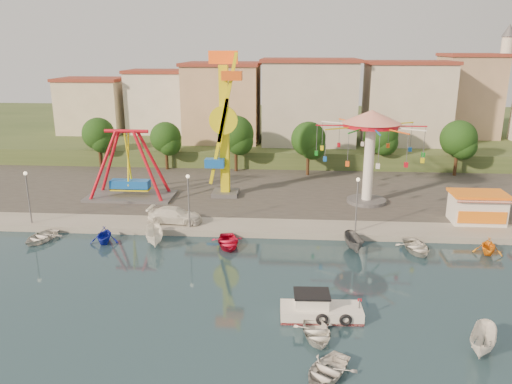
# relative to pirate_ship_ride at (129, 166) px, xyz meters

# --- Properties ---
(ground) EXTENTS (200.00, 200.00, 0.00)m
(ground) POSITION_rel_pirate_ship_ride_xyz_m (16.82, -22.23, -4.39)
(ground) COLOR #152D3A
(ground) RESTS_ON ground
(quay_deck) EXTENTS (200.00, 100.00, 0.60)m
(quay_deck) POSITION_rel_pirate_ship_ride_xyz_m (16.82, 39.77, -4.09)
(quay_deck) COLOR #9E998E
(quay_deck) RESTS_ON ground
(asphalt_pad) EXTENTS (90.00, 28.00, 0.01)m
(asphalt_pad) POSITION_rel_pirate_ship_ride_xyz_m (16.82, 7.77, -3.79)
(asphalt_pad) COLOR #4C4944
(asphalt_pad) RESTS_ON quay_deck
(hill_terrace) EXTENTS (200.00, 60.00, 3.00)m
(hill_terrace) POSITION_rel_pirate_ship_ride_xyz_m (16.82, 44.77, -2.89)
(hill_terrace) COLOR #384C26
(hill_terrace) RESTS_ON ground
(pirate_ship_ride) EXTENTS (10.00, 5.00, 8.00)m
(pirate_ship_ride) POSITION_rel_pirate_ship_ride_xyz_m (0.00, 0.00, 0.00)
(pirate_ship_ride) COLOR #59595E
(pirate_ship_ride) RESTS_ON quay_deck
(kamikaze_tower) EXTENTS (3.76, 3.10, 16.50)m
(kamikaze_tower) POSITION_rel_pirate_ship_ride_xyz_m (11.00, 1.51, 4.21)
(kamikaze_tower) COLOR #59595E
(kamikaze_tower) RESTS_ON quay_deck
(wave_swinger) EXTENTS (11.60, 11.60, 10.40)m
(wave_swinger) POSITION_rel_pirate_ship_ride_xyz_m (27.12, 0.05, 3.80)
(wave_swinger) COLOR #59595E
(wave_swinger) RESTS_ON quay_deck
(booth_left) EXTENTS (5.40, 3.78, 3.08)m
(booth_left) POSITION_rel_pirate_ship_ride_xyz_m (37.18, -5.75, -2.23)
(booth_left) COLOR white
(booth_left) RESTS_ON quay_deck
(lamp_post_0) EXTENTS (0.14, 0.14, 5.00)m
(lamp_post_0) POSITION_rel_pirate_ship_ride_xyz_m (-7.18, -9.23, -1.29)
(lamp_post_0) COLOR #59595E
(lamp_post_0) RESTS_ON quay_deck
(lamp_post_1) EXTENTS (0.14, 0.14, 5.00)m
(lamp_post_1) POSITION_rel_pirate_ship_ride_xyz_m (8.82, -9.23, -1.29)
(lamp_post_1) COLOR #59595E
(lamp_post_1) RESTS_ON quay_deck
(lamp_post_2) EXTENTS (0.14, 0.14, 5.00)m
(lamp_post_2) POSITION_rel_pirate_ship_ride_xyz_m (24.82, -9.23, -1.29)
(lamp_post_2) COLOR #59595E
(lamp_post_2) RESTS_ON quay_deck
(tree_0) EXTENTS (4.60, 4.60, 7.19)m
(tree_0) POSITION_rel_pirate_ship_ride_xyz_m (-9.18, 14.74, 1.08)
(tree_0) COLOR #382314
(tree_0) RESTS_ON quay_deck
(tree_1) EXTENTS (4.35, 4.35, 6.80)m
(tree_1) POSITION_rel_pirate_ship_ride_xyz_m (0.82, 14.01, 0.81)
(tree_1) COLOR #382314
(tree_1) RESTS_ON quay_deck
(tree_2) EXTENTS (5.02, 5.02, 7.85)m
(tree_2) POSITION_rel_pirate_ship_ride_xyz_m (10.82, 13.58, 1.52)
(tree_2) COLOR #382314
(tree_2) RESTS_ON quay_deck
(tree_3) EXTENTS (4.68, 4.68, 7.32)m
(tree_3) POSITION_rel_pirate_ship_ride_xyz_m (20.82, 12.13, 1.16)
(tree_3) COLOR #382314
(tree_3) RESTS_ON quay_deck
(tree_4) EXTENTS (4.86, 4.86, 7.60)m
(tree_4) POSITION_rel_pirate_ship_ride_xyz_m (30.82, 15.12, 1.35)
(tree_4) COLOR #382314
(tree_4) RESTS_ON quay_deck
(tree_5) EXTENTS (4.83, 4.83, 7.54)m
(tree_5) POSITION_rel_pirate_ship_ride_xyz_m (40.82, 13.30, 1.31)
(tree_5) COLOR #382314
(tree_5) RESTS_ON quay_deck
(building_0) EXTENTS (9.26, 9.53, 11.87)m
(building_0) POSITION_rel_pirate_ship_ride_xyz_m (-16.55, 23.83, 4.54)
(building_0) COLOR beige
(building_0) RESTS_ON hill_terrace
(building_1) EXTENTS (12.33, 9.01, 8.63)m
(building_1) POSITION_rel_pirate_ship_ride_xyz_m (-4.51, 29.15, 2.92)
(building_1) COLOR silver
(building_1) RESTS_ON hill_terrace
(building_2) EXTENTS (11.95, 9.28, 11.23)m
(building_2) POSITION_rel_pirate_ship_ride_xyz_m (8.63, 29.73, 4.22)
(building_2) COLOR tan
(building_2) RESTS_ON hill_terrace
(building_3) EXTENTS (12.59, 10.50, 9.20)m
(building_3) POSITION_rel_pirate_ship_ride_xyz_m (22.42, 26.57, 3.20)
(building_3) COLOR beige
(building_3) RESTS_ON hill_terrace
(building_4) EXTENTS (10.75, 9.23, 9.24)m
(building_4) POSITION_rel_pirate_ship_ride_xyz_m (35.89, 29.97, 3.22)
(building_4) COLOR beige
(building_4) RESTS_ON hill_terrace
(building_5) EXTENTS (12.77, 10.96, 11.21)m
(building_5) POSITION_rel_pirate_ship_ride_xyz_m (49.18, 28.10, 4.21)
(building_5) COLOR tan
(building_5) RESTS_ON hill_terrace
(minaret) EXTENTS (2.80, 2.80, 18.00)m
(minaret) POSITION_rel_pirate_ship_ride_xyz_m (52.82, 31.77, 8.15)
(minaret) COLOR silver
(minaret) RESTS_ON hill_terrace
(cabin_motorboat) EXTENTS (5.53, 2.37, 1.92)m
(cabin_motorboat) POSITION_rel_pirate_ship_ride_xyz_m (20.68, -24.32, -3.88)
(cabin_motorboat) COLOR white
(cabin_motorboat) RESTS_ON ground
(rowboat_a) EXTENTS (3.08, 3.95, 0.75)m
(rowboat_a) POSITION_rel_pirate_ship_ride_xyz_m (20.40, -26.79, -4.02)
(rowboat_a) COLOR white
(rowboat_a) RESTS_ON ground
(rowboat_b) EXTENTS (4.26, 4.58, 0.77)m
(rowboat_b) POSITION_rel_pirate_ship_ride_xyz_m (20.77, -30.62, -4.01)
(rowboat_b) COLOR silver
(rowboat_b) RESTS_ON ground
(skiff) EXTENTS (2.92, 3.96, 1.44)m
(skiff) POSITION_rel_pirate_ship_ride_xyz_m (30.24, -27.55, -3.67)
(skiff) COLOR white
(skiff) RESTS_ON ground
(van) EXTENTS (5.50, 2.56, 1.55)m
(van) POSITION_rel_pirate_ship_ride_xyz_m (7.10, -8.07, -3.02)
(van) COLOR white
(van) RESTS_ON quay_deck
(moored_boat_0) EXTENTS (3.70, 4.51, 0.81)m
(moored_boat_0) POSITION_rel_pirate_ship_ride_xyz_m (-4.72, -12.43, -3.99)
(moored_boat_0) COLOR silver
(moored_boat_0) RESTS_ON ground
(moored_boat_1) EXTENTS (3.03, 3.38, 1.58)m
(moored_boat_1) POSITION_rel_pirate_ship_ride_xyz_m (1.44, -12.43, -3.60)
(moored_boat_1) COLOR #1421B2
(moored_boat_1) RESTS_ON ground
(moored_boat_2) EXTENTS (2.73, 4.47, 1.62)m
(moored_boat_2) POSITION_rel_pirate_ship_ride_xyz_m (6.20, -12.43, -3.58)
(moored_boat_2) COLOR white
(moored_boat_2) RESTS_ON ground
(moored_boat_3) EXTENTS (3.61, 4.52, 0.84)m
(moored_boat_3) POSITION_rel_pirate_ship_ride_xyz_m (12.97, -12.43, -3.98)
(moored_boat_3) COLOR red
(moored_boat_3) RESTS_ON ground
(moored_boat_5) EXTENTS (1.89, 3.88, 1.44)m
(moored_boat_5) POSITION_rel_pirate_ship_ride_xyz_m (24.34, -12.43, -3.67)
(moored_boat_5) COLOR #57585C
(moored_boat_5) RESTS_ON ground
(moored_boat_6) EXTENTS (3.53, 4.47, 0.83)m
(moored_boat_6) POSITION_rel_pirate_ship_ride_xyz_m (29.85, -12.43, -3.98)
(moored_boat_6) COLOR silver
(moored_boat_6) RESTS_ON ground
(moored_boat_7) EXTENTS (3.24, 3.50, 1.51)m
(moored_boat_7) POSITION_rel_pirate_ship_ride_xyz_m (36.00, -12.43, -3.64)
(moored_boat_7) COLOR orange
(moored_boat_7) RESTS_ON ground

